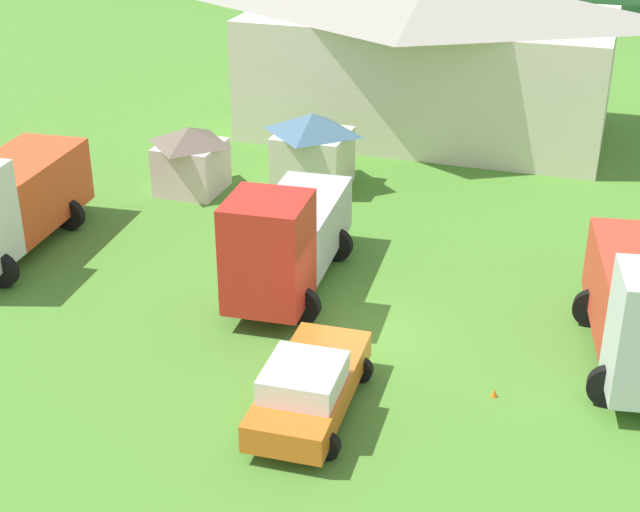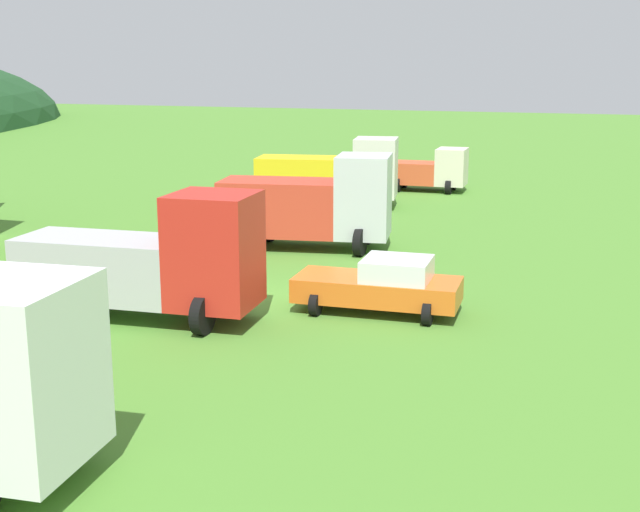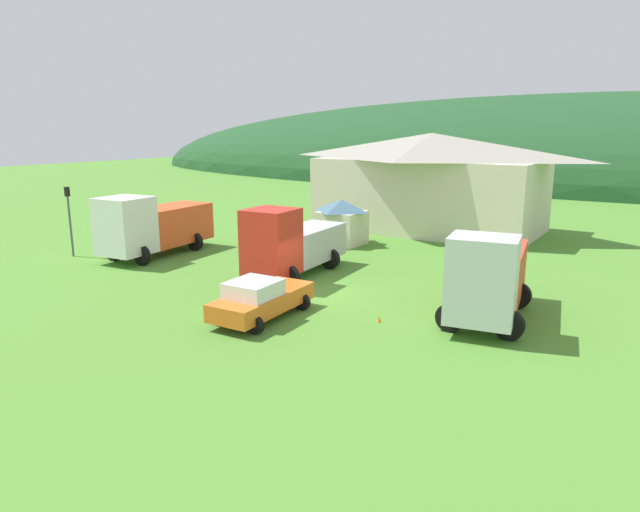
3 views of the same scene
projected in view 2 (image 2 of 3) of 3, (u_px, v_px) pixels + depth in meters
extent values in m
plane|color=#4C842D|center=(255.00, 299.00, 26.48)|extent=(200.00, 200.00, 0.00)
cube|color=white|center=(8.00, 372.00, 14.37)|extent=(2.72, 2.74, 3.17)
cube|color=black|center=(11.00, 333.00, 14.19)|extent=(1.51, 2.14, 1.02)
cylinder|color=black|center=(50.00, 431.00, 15.78)|extent=(1.10, 0.30, 1.10)
cube|color=red|center=(214.00, 250.00, 23.52)|extent=(2.37, 2.42, 3.17)
cube|color=black|center=(218.00, 226.00, 23.33)|extent=(1.31, 1.89, 1.01)
cube|color=#B2B2B7|center=(102.00, 267.00, 24.56)|extent=(2.53, 4.87, 1.76)
cylinder|color=black|center=(228.00, 296.00, 24.78)|extent=(1.10, 0.30, 1.10)
cylinder|color=black|center=(203.00, 315.00, 22.97)|extent=(1.10, 0.30, 1.10)
cylinder|color=black|center=(98.00, 287.00, 25.84)|extent=(1.10, 0.30, 1.10)
cylinder|color=black|center=(64.00, 304.00, 24.03)|extent=(1.10, 0.30, 1.10)
cube|color=silver|center=(364.00, 196.00, 32.82)|extent=(2.68, 2.36, 3.17)
cube|color=black|center=(366.00, 178.00, 32.65)|extent=(1.52, 1.79, 1.01)
cube|color=red|center=(280.00, 207.00, 33.47)|extent=(3.10, 4.93, 2.13)
cylinder|color=black|center=(366.00, 231.00, 34.18)|extent=(1.10, 0.30, 1.10)
cylinder|color=black|center=(360.00, 242.00, 32.18)|extent=(1.10, 0.30, 1.10)
cylinder|color=black|center=(269.00, 228.00, 34.82)|extent=(1.10, 0.30, 1.10)
cylinder|color=black|center=(257.00, 238.00, 32.82)|extent=(1.10, 0.30, 1.10)
cube|color=silver|center=(376.00, 168.00, 42.44)|extent=(2.62, 2.42, 2.93)
cube|color=black|center=(378.00, 155.00, 42.28)|extent=(1.50, 1.83, 0.94)
cube|color=yellow|center=(307.00, 176.00, 43.10)|extent=(3.11, 5.27, 1.92)
cylinder|color=black|center=(377.00, 194.00, 43.74)|extent=(1.10, 0.30, 1.10)
cylinder|color=black|center=(373.00, 200.00, 41.81)|extent=(1.10, 0.30, 1.10)
cylinder|color=black|center=(296.00, 192.00, 44.40)|extent=(1.10, 0.30, 1.10)
cylinder|color=black|center=(289.00, 198.00, 42.47)|extent=(1.10, 0.30, 1.10)
cube|color=beige|center=(452.00, 167.00, 47.58)|extent=(2.03, 1.65, 2.04)
cube|color=black|center=(453.00, 159.00, 47.45)|extent=(1.11, 1.31, 0.65)
cube|color=#DB512D|center=(409.00, 173.00, 48.38)|extent=(2.07, 3.22, 1.21)
cylinder|color=black|center=(453.00, 183.00, 48.60)|extent=(0.80, 0.30, 0.80)
cylinder|color=black|center=(449.00, 187.00, 47.02)|extent=(0.80, 0.30, 0.80)
cylinder|color=black|center=(404.00, 181.00, 49.44)|extent=(0.80, 0.30, 0.80)
cylinder|color=black|center=(398.00, 185.00, 47.86)|extent=(0.80, 0.30, 0.80)
cube|color=orange|center=(377.00, 289.00, 24.99)|extent=(2.12, 4.90, 0.70)
cube|color=silver|center=(397.00, 269.00, 24.69)|extent=(1.85, 2.00, 0.62)
cylinder|color=black|center=(437.00, 298.00, 25.41)|extent=(0.68, 0.24, 0.68)
cylinder|color=black|center=(428.00, 313.00, 23.84)|extent=(0.68, 0.24, 0.68)
cylinder|color=black|center=(331.00, 289.00, 26.31)|extent=(0.68, 0.24, 0.68)
cylinder|color=black|center=(316.00, 304.00, 24.74)|extent=(0.68, 0.24, 0.68)
cone|color=orange|center=(352.00, 274.00, 29.65)|extent=(0.36, 0.36, 0.46)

